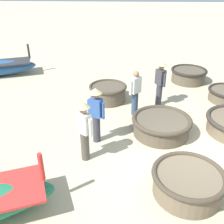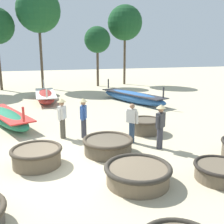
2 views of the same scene
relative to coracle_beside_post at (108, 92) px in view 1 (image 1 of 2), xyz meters
name	(u,v)px [view 1 (image 1 of 2)]	position (x,y,z in m)	size (l,w,h in m)	color
ground_plane	(193,164)	(-3.64, -2.43, -0.34)	(80.00, 80.00, 0.00)	#C6B793
coracle_beside_post	(108,92)	(0.00, 0.00, 0.00)	(1.42, 1.42, 0.62)	brown
coracle_upturned	(188,182)	(-4.66, -2.04, -0.02)	(1.62, 1.62, 0.59)	brown
coracle_tilted	(161,125)	(-2.23, -1.75, -0.03)	(1.80, 1.80, 0.55)	brown
coracle_front_right	(188,75)	(2.12, -3.46, -0.02)	(1.57, 1.57, 0.58)	brown
fisherman_hauling	(96,112)	(-2.72, 0.16, 0.62)	(0.36, 0.50, 1.67)	#383842
fisherman_with_hat	(135,92)	(-1.04, -0.98, 0.50)	(0.39, 0.42, 1.57)	#2D425B
fisherman_standing_left	(160,81)	(-0.28, -1.88, 0.62)	(0.45, 0.37, 1.67)	#383842
fisherman_crouching	(84,128)	(-3.56, 0.37, 0.62)	(0.38, 0.45, 1.67)	#4C473D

